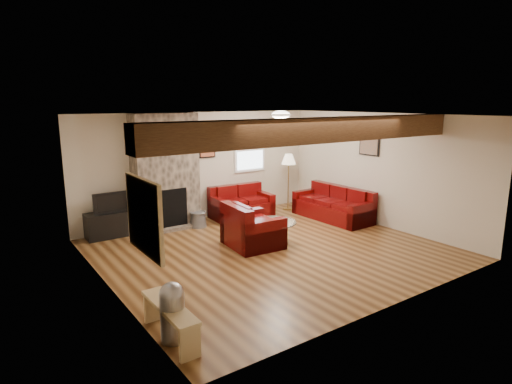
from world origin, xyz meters
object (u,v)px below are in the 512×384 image
Objects in this scene: floor_lamp at (289,162)px; armchair_red at (253,225)px; television at (111,202)px; sofa_three at (332,203)px; loveseat at (242,202)px; tv_cabinet at (112,224)px; coffee_table at (273,232)px.

armchair_red is at bearing -142.23° from floor_lamp.
armchair_red is at bearing -46.35° from television.
sofa_three is 1.37× the size of loveseat.
armchair_red is 2.98m from television.
floor_lamp is (2.36, 1.83, 0.81)m from armchair_red.
tv_cabinet is 4.53m from floor_lamp.
loveseat is (-1.70, 1.34, 0.00)m from sofa_three.
armchair_red is at bearing 165.61° from coffee_table.
television is (-2.99, 0.30, 0.36)m from loveseat.
armchair_red is at bearing -80.51° from sofa_three.
floor_lamp is at bearing -47.66° from armchair_red.
sofa_three is 2.64× the size of television.
loveseat is 3.03m from television.
armchair_red is 1.14× the size of coffee_table.
armchair_red is 1.40× the size of television.
tv_cabinet is 1.41× the size of television.
loveseat is 0.99× the size of floor_lamp.
floor_lamp is at bearing 2.86° from loveseat.
sofa_three is 2.16× the size of coffee_table.
coffee_table is 1.23× the size of television.
tv_cabinet is (-2.99, 0.30, -0.12)m from loveseat.
floor_lamp reaches higher than armchair_red.
sofa_three is at bearing 15.44° from coffee_table.
loveseat is 1.92× the size of television.
sofa_three is at bearing -78.33° from floor_lamp.
floor_lamp is (4.41, -0.32, 0.49)m from television.
television reaches higher than coffee_table.
armchair_red is at bearing -113.54° from loveseat.
sofa_three is 1.89× the size of armchair_red.
sofa_three is at bearing -74.48° from armchair_red.
floor_lamp is at bearing 44.74° from coffee_table.
coffee_table is 0.63× the size of floor_lamp.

